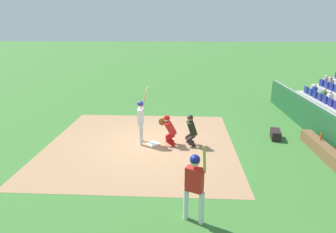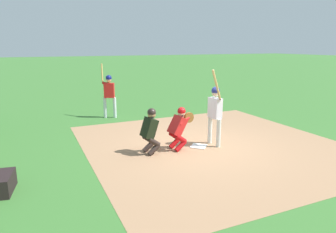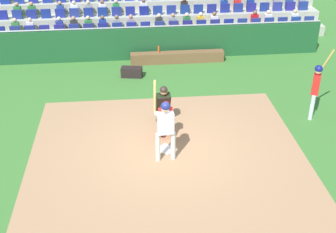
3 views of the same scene
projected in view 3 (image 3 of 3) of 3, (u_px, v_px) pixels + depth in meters
The scene contains 12 objects.
ground_plane at pixel (166, 149), 12.81m from camera, with size 160.00×160.00×0.00m, color #396E2E.
infield_dirt_patch at pixel (168, 159), 12.37m from camera, with size 7.69×7.46×0.01m, color #A17755.
home_plate_marker at pixel (166, 149), 12.80m from camera, with size 0.44×0.44×0.02m, color white.
batter_at_plate at pixel (165, 125), 11.83m from camera, with size 0.60×0.44×2.31m.
catcher_crouching at pixel (165, 117), 13.02m from camera, with size 0.49×0.74×1.26m.
home_plate_umpire at pixel (164, 103), 13.78m from camera, with size 0.50×0.50×1.31m.
dugout_wall at pixel (149, 43), 18.47m from camera, with size 14.45×0.24×1.40m.
dugout_bench at pixel (177, 57), 18.32m from camera, with size 3.82×0.40×0.44m, color brown.
water_bottle_on_bench at pixel (159, 49), 18.14m from camera, with size 0.07×0.07×0.26m, color #DF501A.
equipment_duffel_bag at pixel (132, 72), 17.09m from camera, with size 0.80×0.36×0.38m, color black.
on_deck_batter at pixel (316, 85), 13.96m from camera, with size 0.68×0.54×2.23m.
bleacher_stand at pixel (143, 13), 22.00m from camera, with size 16.89×3.62×2.56m.
Camera 3 is at (1.09, 10.62, 7.13)m, focal length 47.86 mm.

